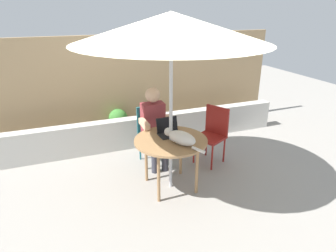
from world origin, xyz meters
name	(u,v)px	position (x,y,z in m)	size (l,w,h in m)	color
ground_plane	(171,186)	(0.00, 0.00, 0.00)	(14.00, 14.00, 0.00)	gray
fence_back	(130,85)	(0.00, 2.12, 0.93)	(5.89, 0.08, 1.86)	tan
planter_wall_low	(141,131)	(0.00, 1.43, 0.26)	(5.30, 0.20, 0.53)	beige
patio_table	(171,144)	(0.00, 0.00, 0.65)	(0.96, 0.96, 0.71)	#9E754C
patio_umbrella	(171,28)	(0.00, 0.00, 2.10)	(2.31, 2.31, 2.27)	#B7B7BC
chair_occupied	(151,130)	(0.00, 0.82, 0.52)	(0.40, 0.40, 0.89)	#1E606B
chair_empty	(213,131)	(0.89, 0.46, 0.52)	(0.54, 0.54, 0.89)	maroon
person_seated	(154,123)	(0.00, 0.67, 0.69)	(0.48, 0.48, 1.23)	maroon
laptop	(168,129)	(0.04, 0.18, 0.78)	(0.31, 0.26, 0.21)	black
cat	(180,138)	(0.07, -0.16, 0.80)	(0.35, 0.61, 0.17)	silver
potted_plant_near_fence	(118,122)	(-0.29, 1.94, 0.29)	(0.35, 0.35, 0.55)	#33383D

